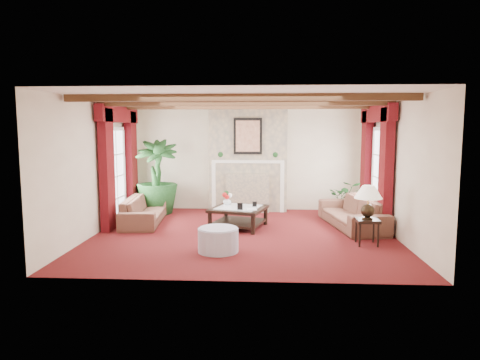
# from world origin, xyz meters

# --- Properties ---
(floor) EXTENTS (6.00, 6.00, 0.00)m
(floor) POSITION_xyz_m (0.00, 0.00, 0.00)
(floor) COLOR #430C0D
(floor) RESTS_ON ground
(ceiling) EXTENTS (6.00, 6.00, 0.00)m
(ceiling) POSITION_xyz_m (0.00, 0.00, 2.70)
(ceiling) COLOR white
(ceiling) RESTS_ON floor
(back_wall) EXTENTS (6.00, 0.02, 2.70)m
(back_wall) POSITION_xyz_m (0.00, 2.75, 1.35)
(back_wall) COLOR beige
(back_wall) RESTS_ON ground
(left_wall) EXTENTS (0.02, 5.50, 2.70)m
(left_wall) POSITION_xyz_m (-3.00, 0.00, 1.35)
(left_wall) COLOR beige
(left_wall) RESTS_ON ground
(right_wall) EXTENTS (0.02, 5.50, 2.70)m
(right_wall) POSITION_xyz_m (3.00, 0.00, 1.35)
(right_wall) COLOR beige
(right_wall) RESTS_ON ground
(ceiling_beams) EXTENTS (6.00, 3.00, 0.12)m
(ceiling_beams) POSITION_xyz_m (0.00, 0.00, 2.64)
(ceiling_beams) COLOR #3A2612
(ceiling_beams) RESTS_ON ceiling
(fireplace) EXTENTS (2.00, 0.52, 2.70)m
(fireplace) POSITION_xyz_m (0.00, 2.55, 2.70)
(fireplace) COLOR tan
(fireplace) RESTS_ON ground
(french_door_left) EXTENTS (0.10, 1.10, 2.16)m
(french_door_left) POSITION_xyz_m (-2.97, 1.00, 2.13)
(french_door_left) COLOR white
(french_door_left) RESTS_ON ground
(french_door_right) EXTENTS (0.10, 1.10, 2.16)m
(french_door_right) POSITION_xyz_m (2.97, 1.00, 2.13)
(french_door_right) COLOR white
(french_door_right) RESTS_ON ground
(curtains_left) EXTENTS (0.20, 2.40, 2.55)m
(curtains_left) POSITION_xyz_m (-2.86, 1.00, 2.55)
(curtains_left) COLOR #4C0A0A
(curtains_left) RESTS_ON ground
(curtains_right) EXTENTS (0.20, 2.40, 2.55)m
(curtains_right) POSITION_xyz_m (2.86, 1.00, 2.55)
(curtains_right) COLOR #4C0A0A
(curtains_right) RESTS_ON ground
(sofa_left) EXTENTS (2.09, 0.94, 0.78)m
(sofa_left) POSITION_xyz_m (-2.30, 0.90, 0.39)
(sofa_left) COLOR #330E1A
(sofa_left) RESTS_ON ground
(sofa_right) EXTENTS (2.41, 1.35, 0.86)m
(sofa_right) POSITION_xyz_m (2.34, 0.77, 0.43)
(sofa_right) COLOR #330E1A
(sofa_right) RESTS_ON ground
(potted_palm) EXTENTS (1.67, 2.22, 1.05)m
(potted_palm) POSITION_xyz_m (-2.28, 2.02, 0.52)
(potted_palm) COLOR black
(potted_palm) RESTS_ON ground
(small_plant) EXTENTS (1.11, 1.17, 0.69)m
(small_plant) POSITION_xyz_m (2.41, 1.88, 0.35)
(small_plant) COLOR black
(small_plant) RESTS_ON ground
(coffee_table) EXTENTS (1.34, 1.34, 0.44)m
(coffee_table) POSITION_xyz_m (-0.13, 0.56, 0.22)
(coffee_table) COLOR black
(coffee_table) RESTS_ON ground
(side_table) EXTENTS (0.50, 0.50, 0.48)m
(side_table) POSITION_xyz_m (2.31, -0.69, 0.24)
(side_table) COLOR black
(side_table) RESTS_ON ground
(ottoman) EXTENTS (0.71, 0.71, 0.41)m
(ottoman) POSITION_xyz_m (-0.38, -1.30, 0.21)
(ottoman) COLOR #ABAAC1
(ottoman) RESTS_ON ground
(table_lamp) EXTENTS (0.50, 0.50, 0.64)m
(table_lamp) POSITION_xyz_m (2.31, -0.69, 0.80)
(table_lamp) COLOR black
(table_lamp) RESTS_ON side_table
(flower_vase) EXTENTS (0.30, 0.30, 0.18)m
(flower_vase) POSITION_xyz_m (-0.41, 0.84, 0.53)
(flower_vase) COLOR silver
(flower_vase) RESTS_ON coffee_table
(book) EXTENTS (0.21, 0.07, 0.28)m
(book) POSITION_xyz_m (0.06, 0.26, 0.59)
(book) COLOR black
(book) RESTS_ON coffee_table
(photo_frame_a) EXTENTS (0.12, 0.04, 0.15)m
(photo_frame_a) POSITION_xyz_m (-0.08, 0.23, 0.52)
(photo_frame_a) COLOR black
(photo_frame_a) RESTS_ON coffee_table
(photo_frame_b) EXTENTS (0.10, 0.04, 0.12)m
(photo_frame_b) POSITION_xyz_m (0.21, 0.61, 0.51)
(photo_frame_b) COLOR black
(photo_frame_b) RESTS_ON coffee_table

